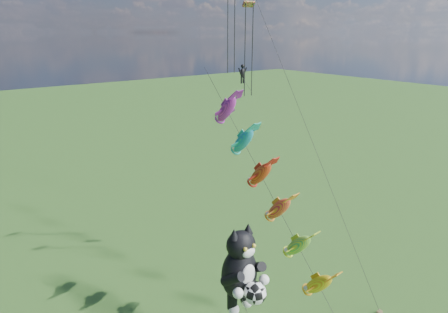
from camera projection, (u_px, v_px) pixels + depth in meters
cat_kite_rig at (242, 270)px, 21.23m from camera, size 2.53×4.20×10.11m
fish_windsock_rig at (270, 192)px, 25.23m from camera, size 1.53×15.94×17.74m
parafoil_rig at (245, 57)px, 32.92m from camera, size 2.37×17.49×27.98m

